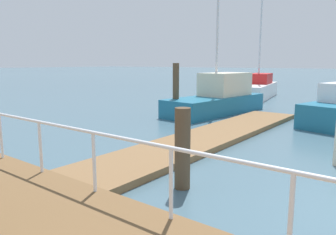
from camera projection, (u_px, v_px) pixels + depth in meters
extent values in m
cube|color=olive|center=(208.00, 137.00, 11.16)|extent=(12.63, 2.00, 0.18)
cylinder|color=white|center=(291.00, 218.00, 3.61)|extent=(0.06, 0.06, 1.05)
cylinder|color=white|center=(171.00, 184.00, 4.61)|extent=(0.06, 0.06, 1.05)
cylinder|color=white|center=(94.00, 162.00, 5.61)|extent=(0.06, 0.06, 1.05)
cylinder|color=white|center=(41.00, 147.00, 6.61)|extent=(0.06, 0.06, 1.05)
cylinder|color=white|center=(1.00, 136.00, 7.62)|extent=(0.06, 0.06, 1.05)
cylinder|color=brown|center=(182.00, 149.00, 6.75)|extent=(0.33, 0.33, 1.71)
cylinder|color=brown|center=(220.00, 92.00, 20.07)|extent=(0.26, 0.26, 1.70)
cylinder|color=brown|center=(176.00, 90.00, 15.66)|extent=(0.31, 0.31, 2.60)
cube|color=white|center=(258.00, 91.00, 24.20)|extent=(7.54, 3.15, 1.05)
cube|color=red|center=(261.00, 78.00, 24.80)|extent=(2.91, 1.88, 0.75)
cylinder|color=silver|center=(260.00, 42.00, 23.61)|extent=(0.12, 0.12, 6.09)
cube|color=#1E6B8C|center=(216.00, 105.00, 16.97)|extent=(6.56, 2.68, 0.89)
cube|color=beige|center=(225.00, 84.00, 17.40)|extent=(2.93, 1.92, 1.20)
cylinder|color=silver|center=(217.00, 28.00, 16.32)|extent=(0.12, 0.12, 6.91)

